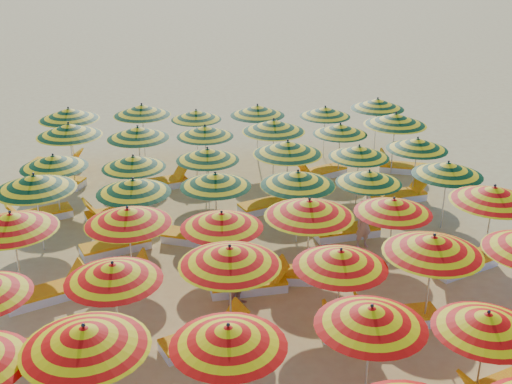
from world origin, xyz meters
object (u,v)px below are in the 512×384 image
lounger_23 (161,183)px  lounger_25 (404,167)px  umbrella_24 (34,182)px  umbrella_46 (325,112)px  lounger_15 (117,245)px  lounger_18 (38,215)px  umbrella_13 (113,272)px  umbrella_31 (133,162)px  umbrella_39 (274,126)px  lounger_8 (364,331)px  lounger_26 (58,164)px  beachgoer_a (364,225)px  umbrella_37 (138,133)px  lounger_12 (250,284)px  umbrella_25 (133,186)px  lounger_7 (206,338)px  umbrella_41 (395,119)px  lounger_14 (463,264)px  umbrella_16 (433,245)px  umbrella_32 (208,154)px  lounger_10 (48,293)px  lounger_19 (115,214)px  umbrella_18 (11,221)px  umbrella_40 (340,129)px  lounger_9 (395,318)px  lounger_22 (56,181)px  umbrella_21 (309,208)px  umbrella_27 (298,178)px  lounger_21 (398,195)px  lounger_24 (320,173)px  lounger_11 (111,279)px  umbrella_19 (128,216)px  umbrella_15 (341,259)px  umbrella_47 (377,104)px  umbrella_14 (230,256)px  umbrella_22 (393,206)px  umbrella_43 (142,110)px  lounger_17 (345,231)px  umbrella_36 (69,130)px  umbrella_29 (448,169)px  umbrella_45 (257,110)px  umbrella_35 (417,144)px  lounger_20 (269,204)px  umbrella_34 (359,152)px  lounger_13 (280,274)px  umbrella_8 (228,336)px  umbrella_30 (54,161)px  umbrella_23 (494,194)px  umbrella_10 (487,322)px  umbrella_9 (371,317)px

lounger_23 → lounger_25: bearing=-14.4°
umbrella_24 → umbrella_46: bearing=35.0°
lounger_15 → lounger_18: size_ratio=1.00×
umbrella_13 → umbrella_31: umbrella_13 is taller
umbrella_39 → lounger_8: size_ratio=1.38×
lounger_26 → beachgoer_a: (8.54, -6.70, 0.48)m
umbrella_37 → lounger_12: bearing=-67.6°
umbrella_25 → lounger_7: bearing=-70.3°
umbrella_41 → lounger_14: 6.48m
umbrella_16 → umbrella_32: size_ratio=1.18×
umbrella_46 → lounger_12: umbrella_46 is taller
umbrella_24 → lounger_18: umbrella_24 is taller
lounger_10 → lounger_19: same height
umbrella_18 → umbrella_40: (8.61, 6.13, -0.21)m
lounger_9 → lounger_22: 11.78m
umbrella_21 → lounger_15: size_ratio=1.44×
lounger_10 → lounger_18: 4.29m
umbrella_27 → umbrella_40: 4.83m
lounger_21 → lounger_24: size_ratio=0.99×
lounger_11 → lounger_18: size_ratio=0.99×
umbrella_19 → lounger_14: size_ratio=1.29×
umbrella_15 → umbrella_47: umbrella_47 is taller
umbrella_14 → lounger_9: umbrella_14 is taller
umbrella_22 → umbrella_43: size_ratio=0.98×
umbrella_16 → lounger_19: bearing=138.4°
umbrella_22 → lounger_17: size_ratio=1.13×
umbrella_39 → lounger_18: (-6.87, -2.08, -1.67)m
umbrella_18 → umbrella_25: bearing=38.5°
umbrella_36 → lounger_8: 11.17m
umbrella_39 → umbrella_43: bearing=149.6°
umbrella_27 → umbrella_29: umbrella_27 is taller
umbrella_27 → umbrella_41: umbrella_41 is taller
umbrella_45 → umbrella_35: bearing=-42.9°
lounger_20 → lounger_26: size_ratio=1.00×
umbrella_31 → umbrella_34: 6.29m
umbrella_29 → lounger_7: (-6.54, -4.38, -1.56)m
umbrella_37 → lounger_13: umbrella_37 is taller
umbrella_8 → umbrella_14: bearing=84.6°
lounger_22 → umbrella_31: bearing=158.1°
umbrella_45 → umbrella_14: bearing=-100.0°
umbrella_30 → lounger_18: 1.65m
lounger_15 → lounger_22: 5.13m
lounger_10 → lounger_26: (-1.07, 8.23, 0.00)m
umbrella_23 → lounger_18: 11.87m
umbrella_23 → beachgoer_a: (-2.63, 1.24, -1.22)m
umbrella_19 → umbrella_32: umbrella_19 is taller
umbrella_34 → umbrella_37: size_ratio=0.90×
umbrella_8 → umbrella_47: umbrella_47 is taller
umbrella_10 → umbrella_39: (-1.94, 10.51, 0.18)m
umbrella_9 → umbrella_47: umbrella_47 is taller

